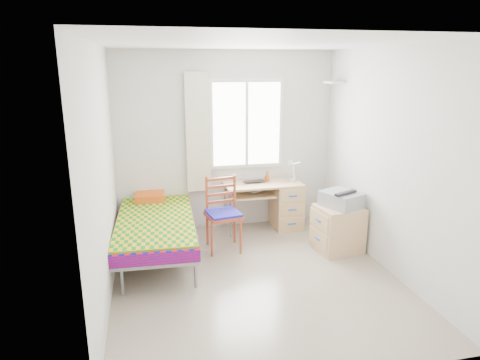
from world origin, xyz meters
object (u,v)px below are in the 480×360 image
object	(u,v)px
bed	(155,222)
cabinet	(338,229)
printer	(341,199)
chair	(223,209)
desk	(282,203)

from	to	relation	value
bed	cabinet	bearing A→B (deg)	-7.73
bed	printer	world-z (taller)	bed
printer	chair	bearing A→B (deg)	141.12
cabinet	printer	world-z (taller)	printer
cabinet	printer	size ratio (longest dim) A/B	1.03
bed	printer	size ratio (longest dim) A/B	3.54
bed	desk	xyz separation A→B (m)	(1.89, 0.54, -0.05)
desk	chair	world-z (taller)	chair
desk	printer	xyz separation A→B (m)	(0.50, -0.94, 0.32)
bed	desk	distance (m)	1.96
cabinet	printer	bearing A→B (deg)	21.43
desk	bed	bearing A→B (deg)	-164.60
chair	desk	bearing A→B (deg)	18.85
chair	printer	bearing A→B (deg)	-24.67
printer	bed	bearing A→B (deg)	146.07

